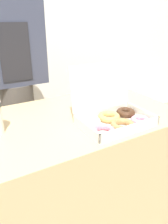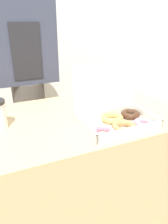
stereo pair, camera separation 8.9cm
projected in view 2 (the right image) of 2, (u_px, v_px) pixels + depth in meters
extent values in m
plane|color=gray|center=(83.00, 222.00, 1.41)|extent=(14.00, 14.00, 0.00)
cube|color=silver|center=(27.00, 7.00, 1.91)|extent=(10.00, 0.05, 2.60)
cube|color=tan|center=(83.00, 175.00, 1.26)|extent=(1.00, 0.63, 0.76)
cube|color=white|center=(118.00, 126.00, 0.99)|extent=(0.32, 0.22, 0.01)
cube|color=white|center=(86.00, 128.00, 0.92)|extent=(0.01, 0.22, 0.04)
cube|color=white|center=(146.00, 115.00, 1.04)|extent=(0.01, 0.22, 0.04)
cube|color=white|center=(132.00, 132.00, 0.89)|extent=(0.32, 0.01, 0.04)
cube|color=white|center=(106.00, 113.00, 1.07)|extent=(0.32, 0.01, 0.04)
cube|color=white|center=(105.00, 87.00, 1.04)|extent=(0.32, 0.04, 0.22)
torus|color=pink|center=(103.00, 132.00, 0.90)|extent=(0.11, 0.11, 0.03)
torus|color=white|center=(92.00, 122.00, 0.99)|extent=(0.13, 0.13, 0.03)
torus|color=#B27F4C|center=(124.00, 127.00, 0.94)|extent=(0.15, 0.15, 0.03)
torus|color=tan|center=(112.00, 118.00, 1.03)|extent=(0.13, 0.13, 0.03)
torus|color=pink|center=(143.00, 123.00, 0.98)|extent=(0.12, 0.12, 0.03)
torus|color=#422819|center=(130.00, 114.00, 1.06)|extent=(0.12, 0.12, 0.03)
cylinder|color=#4C4742|center=(33.00, 133.00, 1.66)|extent=(0.22, 0.22, 0.81)
cube|color=#383D51|center=(23.00, 41.00, 1.39)|extent=(0.41, 0.18, 0.53)
cube|color=#232328|center=(27.00, 52.00, 1.33)|extent=(0.18, 0.01, 0.34)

